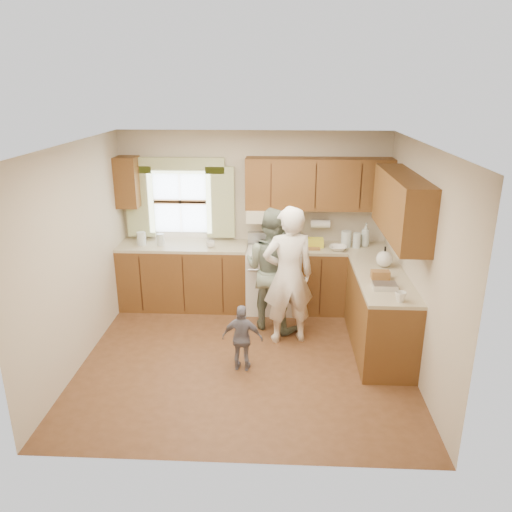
# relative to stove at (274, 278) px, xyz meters

# --- Properties ---
(room) EXTENTS (3.80, 3.80, 3.80)m
(room) POSITION_rel_stove_xyz_m (-0.30, -1.44, 0.78)
(room) COLOR #513019
(room) RESTS_ON ground
(kitchen_fixtures) EXTENTS (3.80, 2.25, 2.15)m
(kitchen_fixtures) POSITION_rel_stove_xyz_m (0.31, -0.36, 0.37)
(kitchen_fixtures) COLOR #3F240D
(kitchen_fixtures) RESTS_ON ground
(stove) EXTENTS (0.76, 0.67, 1.07)m
(stove) POSITION_rel_stove_xyz_m (0.00, 0.00, 0.00)
(stove) COLOR silver
(stove) RESTS_ON ground
(woman_left) EXTENTS (0.72, 0.55, 1.75)m
(woman_left) POSITION_rel_stove_xyz_m (0.19, -0.95, 0.41)
(woman_left) COLOR white
(woman_left) RESTS_ON ground
(woman_right) EXTENTS (0.99, 0.93, 1.63)m
(woman_right) POSITION_rel_stove_xyz_m (-0.01, -0.59, 0.35)
(woman_right) COLOR #273F2D
(woman_right) RESTS_ON ground
(child) EXTENTS (0.48, 0.24, 0.79)m
(child) POSITION_rel_stove_xyz_m (-0.32, -1.68, -0.07)
(child) COLOR slate
(child) RESTS_ON ground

